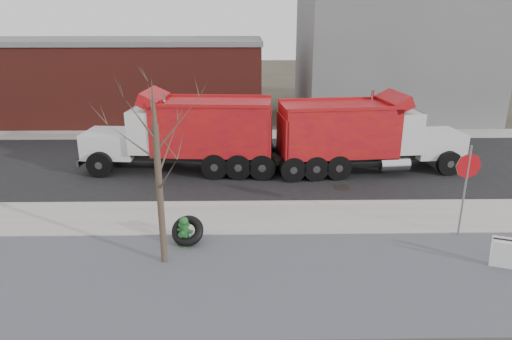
{
  "coord_description": "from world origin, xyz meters",
  "views": [
    {
      "loc": [
        -0.79,
        -14.12,
        6.65
      ],
      "look_at": [
        -0.52,
        1.4,
        1.4
      ],
      "focal_mm": 32.0,
      "sensor_mm": 36.0,
      "label": 1
    }
  ],
  "objects_px": {
    "truck_tire": "(188,231)",
    "stop_sign": "(467,176)",
    "sandwich_board": "(504,253)",
    "fire_hydrant": "(184,232)",
    "dump_truck_red_a": "(362,133)",
    "dump_truck_red_b": "(188,131)"
  },
  "relations": [
    {
      "from": "fire_hydrant",
      "to": "dump_truck_red_a",
      "type": "bearing_deg",
      "value": 62.88
    },
    {
      "from": "stop_sign",
      "to": "dump_truck_red_a",
      "type": "relative_size",
      "value": 0.34
    },
    {
      "from": "fire_hydrant",
      "to": "dump_truck_red_b",
      "type": "relative_size",
      "value": 0.11
    },
    {
      "from": "fire_hydrant",
      "to": "stop_sign",
      "type": "relative_size",
      "value": 0.32
    },
    {
      "from": "fire_hydrant",
      "to": "sandwich_board",
      "type": "xyz_separation_m",
      "value": [
        8.96,
        -1.52,
        0.04
      ]
    },
    {
      "from": "truck_tire",
      "to": "dump_truck_red_b",
      "type": "distance_m",
      "value": 7.2
    },
    {
      "from": "truck_tire",
      "to": "dump_truck_red_b",
      "type": "height_order",
      "value": "dump_truck_red_b"
    },
    {
      "from": "stop_sign",
      "to": "truck_tire",
      "type": "bearing_deg",
      "value": -160.4
    },
    {
      "from": "sandwich_board",
      "to": "stop_sign",
      "type": "bearing_deg",
      "value": 119.91
    },
    {
      "from": "truck_tire",
      "to": "stop_sign",
      "type": "height_order",
      "value": "stop_sign"
    },
    {
      "from": "fire_hydrant",
      "to": "sandwich_board",
      "type": "distance_m",
      "value": 9.09
    },
    {
      "from": "sandwich_board",
      "to": "dump_truck_red_b",
      "type": "height_order",
      "value": "dump_truck_red_b"
    },
    {
      "from": "sandwich_board",
      "to": "dump_truck_red_b",
      "type": "bearing_deg",
      "value": 159.16
    },
    {
      "from": "stop_sign",
      "to": "sandwich_board",
      "type": "height_order",
      "value": "stop_sign"
    },
    {
      "from": "dump_truck_red_a",
      "to": "truck_tire",
      "type": "bearing_deg",
      "value": -140.98
    },
    {
      "from": "fire_hydrant",
      "to": "dump_truck_red_b",
      "type": "xyz_separation_m",
      "value": [
        -0.7,
        7.1,
        1.4
      ]
    },
    {
      "from": "sandwich_board",
      "to": "fire_hydrant",
      "type": "bearing_deg",
      "value": -168.76
    },
    {
      "from": "dump_truck_red_b",
      "to": "fire_hydrant",
      "type": "bearing_deg",
      "value": 99.65
    },
    {
      "from": "truck_tire",
      "to": "dump_truck_red_a",
      "type": "height_order",
      "value": "dump_truck_red_a"
    },
    {
      "from": "truck_tire",
      "to": "stop_sign",
      "type": "relative_size",
      "value": 0.36
    },
    {
      "from": "stop_sign",
      "to": "dump_truck_red_a",
      "type": "distance_m",
      "value": 6.65
    },
    {
      "from": "truck_tire",
      "to": "sandwich_board",
      "type": "height_order",
      "value": "sandwich_board"
    }
  ]
}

